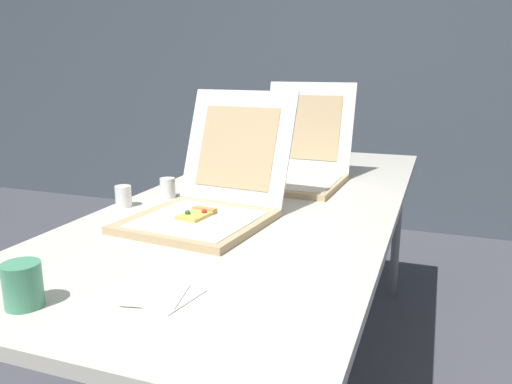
% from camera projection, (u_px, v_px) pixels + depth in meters
% --- Properties ---
extents(wall_back, '(10.00, 0.10, 2.60)m').
position_uv_depth(wall_back, '(366.00, 52.00, 3.66)').
color(wall_back, '#4C5660').
rests_on(wall_back, ground).
extents(table, '(0.91, 2.14, 0.75)m').
position_uv_depth(table, '(266.00, 211.00, 1.79)').
color(table, silver).
rests_on(table, ground).
extents(pizza_box_front, '(0.43, 0.54, 0.37)m').
position_uv_depth(pizza_box_front, '(207.00, 203.00, 1.50)').
color(pizza_box_front, tan).
rests_on(pizza_box_front, table).
extents(pizza_box_middle, '(0.39, 0.48, 0.39)m').
position_uv_depth(pizza_box_middle, '(295.00, 169.00, 1.99)').
color(pizza_box_middle, tan).
rests_on(pizza_box_middle, table).
extents(cup_white_near_left, '(0.05, 0.05, 0.07)m').
position_uv_depth(cup_white_near_left, '(123.00, 196.00, 1.65)').
color(cup_white_near_left, white).
rests_on(cup_white_near_left, table).
extents(cup_white_mid, '(0.05, 0.05, 0.07)m').
position_uv_depth(cup_white_mid, '(204.00, 180.00, 1.88)').
color(cup_white_mid, white).
rests_on(cup_white_mid, table).
extents(cup_white_near_center, '(0.05, 0.05, 0.07)m').
position_uv_depth(cup_white_near_center, '(168.00, 188.00, 1.77)').
color(cup_white_near_center, white).
rests_on(cup_white_near_center, table).
extents(cup_printed_front, '(0.07, 0.07, 0.09)m').
position_uv_depth(cup_printed_front, '(23.00, 285.00, 0.96)').
color(cup_printed_front, '#4C9E75').
rests_on(cup_printed_front, table).
extents(napkin_pile, '(0.15, 0.14, 0.01)m').
position_uv_depth(napkin_pile, '(160.00, 295.00, 1.01)').
color(napkin_pile, white).
rests_on(napkin_pile, table).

